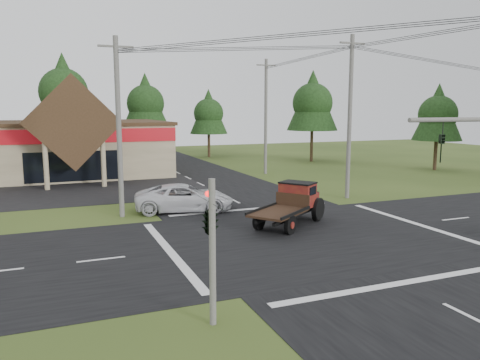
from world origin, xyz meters
TOP-DOWN VIEW (x-y plane):
  - ground at (0.00, 0.00)m, footprint 120.00×120.00m
  - road_ns at (0.00, 0.00)m, footprint 12.00×120.00m
  - road_ew at (0.00, 0.00)m, footprint 120.00×12.00m
  - parking_apron at (-14.00, 19.00)m, footprint 28.00×14.00m
  - cvs_building at (-15.70, 29.57)m, footprint 30.40×18.20m
  - traffic_signal_corner at (-7.50, -7.32)m, footprint 0.53×2.48m
  - utility_pole_nw at (-8.00, 8.00)m, footprint 2.00×0.30m
  - utility_pole_ne at (8.00, 8.00)m, footprint 2.00×0.30m
  - utility_pole_n at (8.00, 22.00)m, footprint 2.00×0.30m
  - tree_row_c at (-10.00, 41.00)m, footprint 7.28×7.28m
  - tree_row_d at (0.00, 42.00)m, footprint 6.16×6.16m
  - tree_row_e at (8.00, 40.00)m, footprint 5.04×5.04m
  - tree_side_ne at (18.00, 30.00)m, footprint 6.16×6.16m
  - tree_side_e_near at (26.00, 18.00)m, footprint 5.04×5.04m
  - antique_flatbed_truck at (0.19, 2.30)m, footprint 5.81×5.01m
  - white_pickup at (-4.11, 8.13)m, footprint 6.63×4.14m

SIDE VIEW (x-z plane):
  - ground at x=0.00m, z-range 0.00..0.00m
  - road_ns at x=0.00m, z-range 0.00..0.02m
  - road_ew at x=0.00m, z-range 0.00..0.02m
  - parking_apron at x=-14.00m, z-range 0.00..0.03m
  - white_pickup at x=-4.11m, z-range 0.00..1.71m
  - antique_flatbed_truck at x=0.19m, z-range 0.00..2.35m
  - cvs_building at x=-15.70m, z-range -1.82..7.37m
  - traffic_signal_corner at x=-7.50m, z-range 1.32..5.72m
  - utility_pole_nw at x=-8.00m, z-range 0.14..10.64m
  - utility_pole_n at x=8.00m, z-range 0.14..11.34m
  - utility_pole_ne at x=8.00m, z-range 0.14..11.64m
  - tree_row_e at x=8.00m, z-range 1.49..10.58m
  - tree_side_e_near at x=26.00m, z-range 1.49..10.58m
  - tree_row_d at x=0.00m, z-range 1.82..12.93m
  - tree_side_ne at x=18.00m, z-range 1.82..12.93m
  - tree_row_c at x=-10.00m, z-range 2.16..15.29m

